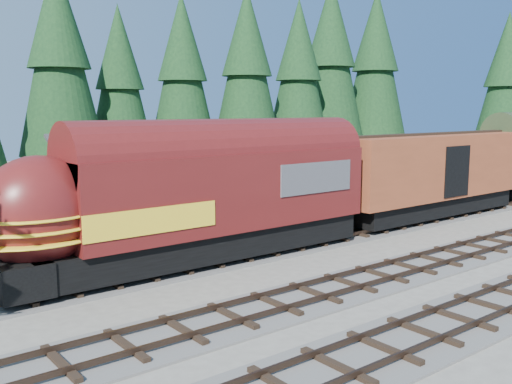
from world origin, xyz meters
TOP-DOWN VIEW (x-y plane):
  - ground at (0.00, 0.00)m, footprint 120.00×120.00m
  - track_siding at (10.00, 4.00)m, footprint 68.00×3.20m
  - track_main_south at (10.00, -2.00)m, footprint 68.00×3.20m
  - depot at (-0.00, 10.50)m, footprint 12.80×7.00m
  - conifer_backdrop at (7.26, 24.67)m, footprint 80.84×22.38m
  - locomotive at (-3.83, 4.00)m, footprint 17.12×3.40m
  - boxcar at (13.10, 4.00)m, footprint 14.98×3.21m
  - pickup_truck_a at (-9.98, 7.29)m, footprint 6.71×3.73m

SIDE VIEW (x-z plane):
  - ground at x=0.00m, z-range 0.00..0.00m
  - track_siding at x=10.00m, z-range -0.11..0.22m
  - track_main_south at x=10.00m, z-range -0.11..0.22m
  - pickup_truck_a at x=-9.98m, z-range 0.00..1.78m
  - locomotive at x=-3.83m, z-range 0.37..5.03m
  - boxcar at x=13.10m, z-range 0.45..5.16m
  - depot at x=0.00m, z-range 0.31..5.61m
  - conifer_backdrop at x=7.26m, z-range 1.50..18.95m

